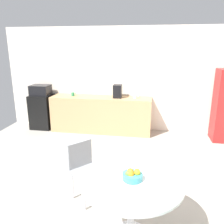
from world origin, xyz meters
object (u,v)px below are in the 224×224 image
microwave (40,90)px  mug_green (73,94)px  coffee_maker (118,91)px  mug_white (135,96)px  fruit_bowl (132,175)px  round_table (131,191)px  chair_gray (84,164)px  mini_fridge (42,111)px

microwave → mug_green: size_ratio=3.72×
microwave → coffee_maker: (2.03, 0.00, 0.04)m
mug_white → mug_green: size_ratio=1.00×
fruit_bowl → microwave: bearing=128.8°
round_table → chair_gray: size_ratio=1.34×
mini_fridge → mug_green: 1.01m
round_table → coffee_maker: (-0.65, 3.33, 0.44)m
fruit_bowl → coffee_maker: (-0.65, 3.33, 0.26)m
microwave → chair_gray: (1.94, -2.69, -0.50)m
mug_white → coffee_maker: size_ratio=0.40×
mini_fridge → microwave: (0.00, 0.00, 0.58)m
mini_fridge → mug_green: bearing=-0.6°
round_table → coffee_maker: bearing=101.0°
round_table → mug_green: 3.79m
mini_fridge → round_table: bearing=-51.2°
coffee_maker → mini_fridge: bearing=180.0°
chair_gray → mug_white: 2.78m
mini_fridge → mug_white: 2.52m
microwave → round_table: microwave is taller
round_table → mug_white: mug_white is taller
mug_white → mug_green: (-1.58, -0.02, 0.00)m
chair_gray → coffee_maker: size_ratio=2.59×
round_table → fruit_bowl: fruit_bowl is taller
coffee_maker → fruit_bowl: bearing=-79.0°
microwave → fruit_bowl: 4.28m
round_table → fruit_bowl: bearing=28.6°
round_table → chair_gray: bearing=138.8°
microwave → mug_white: bearing=0.3°
microwave → fruit_bowl: (2.68, -3.33, -0.22)m
microwave → coffee_maker: coffee_maker is taller
mug_white → round_table: bearing=-86.4°
round_table → chair_gray: (-0.73, 0.64, -0.09)m
mug_white → chair_gray: bearing=-101.0°
mini_fridge → coffee_maker: coffee_maker is taller
fruit_bowl → mug_white: bearing=93.6°
microwave → mug_white: microwave is taller
microwave → fruit_bowl: bearing=-51.2°
microwave → mug_white: 2.47m
mug_green → round_table: bearing=-61.6°
round_table → mini_fridge: bearing=128.8°
mini_fridge → mug_green: size_ratio=6.93×
coffee_maker → microwave: bearing=180.0°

